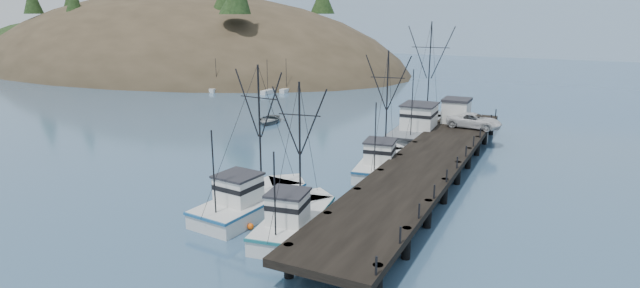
{
  "coord_description": "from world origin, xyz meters",
  "views": [
    {
      "loc": [
        24.05,
        -25.66,
        14.3
      ],
      "look_at": [
        4.23,
        14.41,
        2.5
      ],
      "focal_mm": 28.0,
      "sensor_mm": 36.0,
      "label": 1
    }
  ],
  "objects_px": {
    "trawler_mid": "(253,200)",
    "work_vessel": "(423,129)",
    "trawler_near": "(296,219)",
    "pier": "(428,161)",
    "pier_shed": "(456,110)",
    "motorboat": "(269,123)",
    "pickup_truck": "(474,121)",
    "trawler_far": "(383,162)"
  },
  "relations": [
    {
      "from": "trawler_mid",
      "to": "pier",
      "type": "bearing_deg",
      "value": 52.66
    },
    {
      "from": "trawler_near",
      "to": "work_vessel",
      "type": "relative_size",
      "value": 0.63
    },
    {
      "from": "trawler_far",
      "to": "motorboat",
      "type": "distance_m",
      "value": 24.49
    },
    {
      "from": "trawler_near",
      "to": "pier",
      "type": "bearing_deg",
      "value": 70.12
    },
    {
      "from": "work_vessel",
      "to": "trawler_near",
      "type": "bearing_deg",
      "value": -92.13
    },
    {
      "from": "pier",
      "to": "trawler_far",
      "type": "height_order",
      "value": "trawler_far"
    },
    {
      "from": "pier",
      "to": "trawler_near",
      "type": "bearing_deg",
      "value": -109.88
    },
    {
      "from": "trawler_far",
      "to": "motorboat",
      "type": "xyz_separation_m",
      "value": [
        -20.69,
        13.09,
        -0.82
      ]
    },
    {
      "from": "trawler_mid",
      "to": "motorboat",
      "type": "relative_size",
      "value": 2.02
    },
    {
      "from": "trawler_far",
      "to": "pickup_truck",
      "type": "xyz_separation_m",
      "value": [
        5.91,
        13.07,
        1.99
      ]
    },
    {
      "from": "work_vessel",
      "to": "pier_shed",
      "type": "xyz_separation_m",
      "value": [
        3.26,
        1.9,
        2.19
      ]
    },
    {
      "from": "pier_shed",
      "to": "pickup_truck",
      "type": "distance_m",
      "value": 3.21
    },
    {
      "from": "pier",
      "to": "motorboat",
      "type": "relative_size",
      "value": 7.89
    },
    {
      "from": "trawler_far",
      "to": "pier_shed",
      "type": "distance_m",
      "value": 15.71
    },
    {
      "from": "motorboat",
      "to": "pickup_truck",
      "type": "bearing_deg",
      "value": -14.92
    },
    {
      "from": "pier",
      "to": "pickup_truck",
      "type": "bearing_deg",
      "value": 83.82
    },
    {
      "from": "pier_shed",
      "to": "trawler_mid",
      "type": "bearing_deg",
      "value": -107.16
    },
    {
      "from": "trawler_near",
      "to": "work_vessel",
      "type": "distance_m",
      "value": 28.45
    },
    {
      "from": "trawler_far",
      "to": "pier",
      "type": "bearing_deg",
      "value": -9.96
    },
    {
      "from": "pier_shed",
      "to": "pickup_truck",
      "type": "relative_size",
      "value": 0.55
    },
    {
      "from": "trawler_near",
      "to": "pickup_truck",
      "type": "distance_m",
      "value": 29.15
    },
    {
      "from": "work_vessel",
      "to": "pickup_truck",
      "type": "bearing_deg",
      "value": -1.33
    },
    {
      "from": "pier_shed",
      "to": "motorboat",
      "type": "height_order",
      "value": "pier_shed"
    },
    {
      "from": "trawler_near",
      "to": "motorboat",
      "type": "bearing_deg",
      "value": 125.07
    },
    {
      "from": "trawler_near",
      "to": "pickup_truck",
      "type": "bearing_deg",
      "value": 76.63
    },
    {
      "from": "pier",
      "to": "work_vessel",
      "type": "relative_size",
      "value": 2.67
    },
    {
      "from": "work_vessel",
      "to": "pier",
      "type": "bearing_deg",
      "value": -73.39
    },
    {
      "from": "pier",
      "to": "motorboat",
      "type": "xyz_separation_m",
      "value": [
        -25.1,
        13.86,
        -1.69
      ]
    },
    {
      "from": "pier",
      "to": "pier_shed",
      "type": "relative_size",
      "value": 13.75
    },
    {
      "from": "trawler_mid",
      "to": "work_vessel",
      "type": "xyz_separation_m",
      "value": [
        5.59,
        26.77,
        0.41
      ]
    },
    {
      "from": "trawler_near",
      "to": "motorboat",
      "type": "height_order",
      "value": "trawler_near"
    },
    {
      "from": "trawler_mid",
      "to": "trawler_far",
      "type": "bearing_deg",
      "value": 68.49
    },
    {
      "from": "pier",
      "to": "pickup_truck",
      "type": "relative_size",
      "value": 7.56
    },
    {
      "from": "pickup_truck",
      "to": "work_vessel",
      "type": "bearing_deg",
      "value": 93.79
    },
    {
      "from": "trawler_mid",
      "to": "work_vessel",
      "type": "height_order",
      "value": "work_vessel"
    },
    {
      "from": "trawler_mid",
      "to": "pier_shed",
      "type": "distance_m",
      "value": 30.11
    },
    {
      "from": "trawler_mid",
      "to": "work_vessel",
      "type": "bearing_deg",
      "value": 78.21
    },
    {
      "from": "trawler_far",
      "to": "pier_shed",
      "type": "bearing_deg",
      "value": 76.93
    },
    {
      "from": "trawler_mid",
      "to": "motorboat",
      "type": "distance_m",
      "value": 30.76
    },
    {
      "from": "pier",
      "to": "pickup_truck",
      "type": "distance_m",
      "value": 13.97
    },
    {
      "from": "pier",
      "to": "trawler_near",
      "type": "relative_size",
      "value": 4.25
    },
    {
      "from": "trawler_far",
      "to": "work_vessel",
      "type": "bearing_deg",
      "value": 88.95
    }
  ]
}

